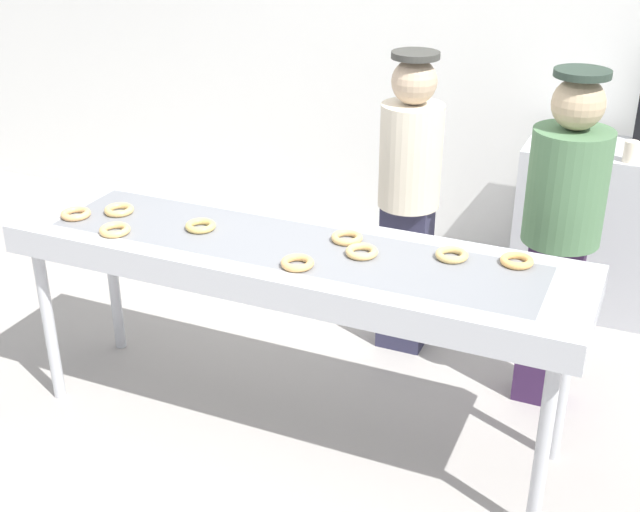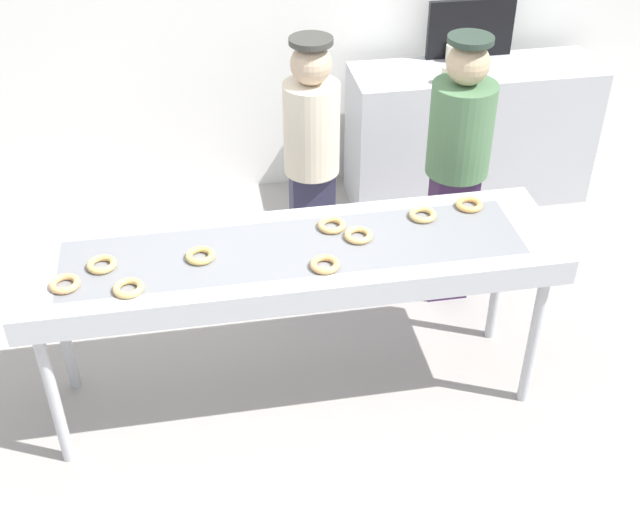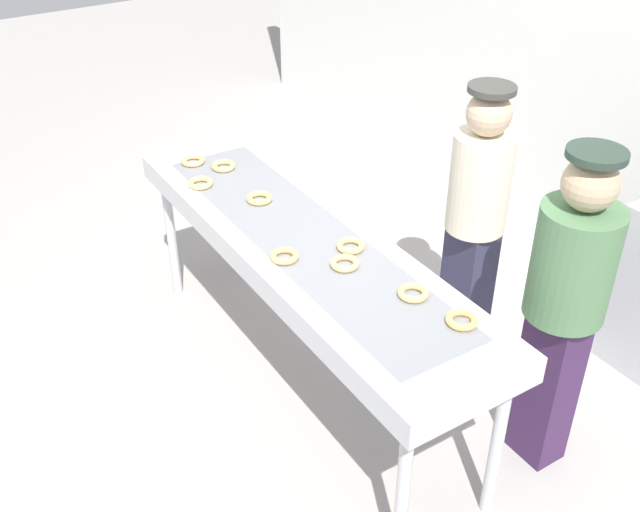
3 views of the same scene
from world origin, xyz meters
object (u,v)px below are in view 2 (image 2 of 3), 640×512
Objects in this scene: glazed_donut_2 at (102,265)px; glazed_donut_4 at (423,215)px; paper_cup_1 at (451,53)px; glazed_donut_8 at (200,256)px; glazed_donut_3 at (325,264)px; glazed_donut_7 at (65,284)px; fryer_conveyor at (294,260)px; glazed_donut_6 at (469,204)px; worker_assistant at (458,158)px; glazed_donut_0 at (332,225)px; paper_cup_0 at (447,75)px; prep_counter at (470,134)px; glazed_donut_1 at (128,288)px; menu_display at (471,28)px; glazed_donut_5 at (359,235)px; worker_baker at (312,160)px.

glazed_donut_4 is (1.52, 0.15, 0.00)m from glazed_donut_2.
glazed_donut_8 is at bearing -132.73° from paper_cup_1.
glazed_donut_3 and glazed_donut_7 have the same top height.
fryer_conveyor is at bearing 1.24° from glazed_donut_8.
glazed_donut_6 is at bearing 9.22° from glazed_donut_7.
glazed_donut_4 is (0.54, 0.32, 0.00)m from glazed_donut_3.
worker_assistant is (0.10, 0.49, -0.02)m from glazed_donut_6.
paper_cup_0 is (1.00, 1.43, 0.08)m from glazed_donut_0.
glazed_donut_1 is at bearing -138.73° from prep_counter.
glazed_donut_3 is (0.11, -0.17, 0.09)m from fryer_conveyor.
prep_counter reaches higher than glazed_donut_4.
menu_display reaches higher than glazed_donut_8.
glazed_donut_5 is 1.33m from glazed_donut_7.
fryer_conveyor is 4.26× the size of menu_display.
glazed_donut_0 is at bearing -122.69° from paper_cup_1.
glazed_donut_5 is 0.62m from glazed_donut_6.
fryer_conveyor is at bearing -167.83° from glazed_donut_6.
glazed_donut_0 is 0.08× the size of worker_baker.
paper_cup_0 reaches higher than glazed_donut_7.
fryer_conveyor is 18.69× the size of glazed_donut_4.
paper_cup_0 is 0.51m from menu_display.
glazed_donut_5 is at bearing 1.43° from glazed_donut_2.
glazed_donut_4 is 1.90m from paper_cup_1.
glazed_donut_4 is 0.65m from worker_assistant.
worker_baker reaches higher than glazed_donut_7.
glazed_donut_5 is 0.23× the size of menu_display.
glazed_donut_2 is 2.60m from paper_cup_0.
glazed_donut_5 is 0.08× the size of worker_baker.
fryer_conveyor is 0.77m from glazed_donut_1.
menu_display is (0.83, 1.82, 0.21)m from glazed_donut_4.
prep_counter is at bearing -104.94° from worker_assistant.
glazed_donut_4 is 1.52m from paper_cup_0.
glazed_donut_3 is (0.98, -0.17, 0.00)m from glazed_donut_2.
glazed_donut_8 is 0.23× the size of menu_display.
paper_cup_1 is (0.14, 0.35, 0.00)m from paper_cup_0.
worker_baker is at bearing 53.62° from glazed_donut_8.
glazed_donut_2 is 1.52m from glazed_donut_4.
glazed_donut_5 is 1.00× the size of glazed_donut_7.
prep_counter is at bearing 62.83° from glazed_donut_4.
fryer_conveyor is 1.55× the size of worker_assistant.
menu_display is at bearing 90.00° from prep_counter.
menu_display is (0.14, 0.06, 0.14)m from paper_cup_1.
glazed_donut_7 is at bearing -143.08° from prep_counter.
glazed_donut_0 is 0.76m from worker_baker.
paper_cup_0 is 0.37m from paper_cup_1.
worker_assistant reaches higher than worker_baker.
paper_cup_0 is at bearing 57.78° from glazed_donut_3.
paper_cup_0 reaches higher than glazed_donut_2.
worker_baker is (0.12, 1.06, -0.06)m from glazed_donut_3.
glazed_donut_0 and glazed_donut_4 have the same top height.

